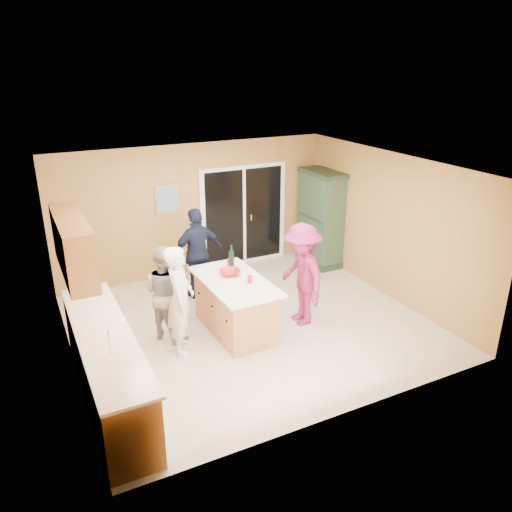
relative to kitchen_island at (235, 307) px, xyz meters
name	(u,v)px	position (x,y,z in m)	size (l,w,h in m)	color
floor	(251,324)	(0.30, 0.06, -0.41)	(5.50, 5.50, 0.00)	beige
ceiling	(250,167)	(0.30, 0.06, 2.19)	(5.50, 5.00, 0.10)	white
wall_back	(195,210)	(0.30, 2.56, 0.89)	(5.50, 0.10, 2.60)	#D8AE59
wall_front	(347,321)	(0.30, -2.44, 0.89)	(5.50, 0.10, 2.60)	#D8AE59
wall_left	(63,284)	(-2.45, 0.06, 0.89)	(0.10, 5.00, 2.60)	#D8AE59
wall_right	(389,226)	(3.05, 0.06, 0.89)	(0.10, 5.00, 2.60)	#D8AE59
left_cabinet_run	(109,373)	(-2.15, -0.99, 0.05)	(0.65, 3.05, 1.24)	#C2794B
upper_cabinets	(73,246)	(-2.28, -0.14, 1.46)	(0.35, 1.60, 0.75)	#C2794B
sliding_door	(244,216)	(1.35, 2.52, 0.64)	(1.90, 0.07, 2.10)	white
framed_picture	(167,199)	(-0.25, 2.54, 1.19)	(0.46, 0.04, 0.56)	tan
kitchen_island	(235,307)	(0.00, 0.00, 0.00)	(0.96, 1.71, 0.88)	#C2794B
green_hutch	(321,219)	(2.79, 1.82, 0.55)	(0.57, 1.08, 1.98)	#203323
woman_white	(180,300)	(-0.93, -0.16, 0.41)	(0.60, 0.39, 1.65)	white
woman_grey	(166,293)	(-1.01, 0.31, 0.34)	(0.74, 0.57, 1.51)	#99999C
woman_navy	(198,253)	(-0.07, 1.47, 0.42)	(0.98, 0.41, 1.66)	#181A35
woman_magenta	(302,275)	(1.08, -0.22, 0.44)	(1.10, 0.63, 1.70)	#97214C
serving_bowl	(230,272)	(0.02, 0.22, 0.51)	(0.32, 0.32, 0.08)	#B11C13
tulip_vase	(82,275)	(-2.15, 0.59, 0.75)	(0.24, 0.16, 0.45)	#AE1111
tumbler_near	(229,262)	(0.17, 0.60, 0.52)	(0.07, 0.07, 0.11)	#B11C13
tumbler_far	(250,279)	(0.17, -0.18, 0.53)	(0.08, 0.08, 0.12)	#B11C13
wine_bottle	(231,259)	(0.17, 0.51, 0.62)	(0.09, 0.09, 0.38)	black
white_plate	(239,290)	(-0.10, -0.38, 0.48)	(0.23, 0.23, 0.02)	white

